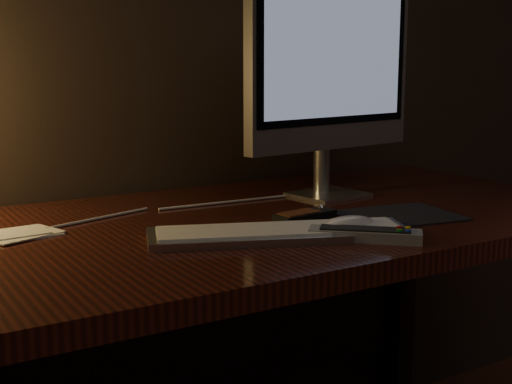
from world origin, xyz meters
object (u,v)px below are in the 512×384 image
monitor (332,66)px  mouse (348,227)px  desk (221,273)px  tv_remote (365,234)px  keyboard (280,233)px  media_remote (305,215)px

monitor → mouse: monitor is taller
desk → tv_remote: bearing=-71.5°
tv_remote → keyboard: bearing=-177.6°
keyboard → mouse: size_ratio=4.19×
monitor → keyboard: 0.50m
monitor → tv_remote: 0.50m
tv_remote → desk: bearing=150.8°
mouse → monitor: bearing=57.8°
media_remote → keyboard: bearing=-150.4°
monitor → mouse: (-0.18, -0.30, -0.29)m
mouse → media_remote: media_remote is taller
keyboard → tv_remote: size_ratio=2.63×
mouse → tv_remote: tv_remote is taller
monitor → tv_remote: monitor is taller
monitor → mouse: size_ratio=4.51×
desk → monitor: size_ratio=3.18×
desk → tv_remote: 0.37m
monitor → keyboard: (-0.31, -0.27, -0.29)m
monitor → mouse: bearing=-129.2°
desk → keyboard: 0.27m
desk → monitor: bearing=6.1°
desk → media_remote: media_remote is taller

